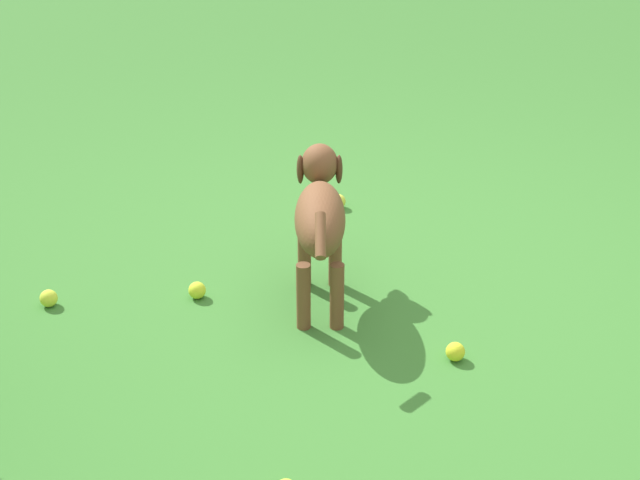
{
  "coord_description": "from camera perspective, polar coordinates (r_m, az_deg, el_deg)",
  "views": [
    {
      "loc": [
        3.07,
        -0.16,
        1.81
      ],
      "look_at": [
        0.06,
        -0.19,
        0.27
      ],
      "focal_mm": 52.69,
      "sensor_mm": 36.0,
      "label": 1
    }
  ],
  "objects": [
    {
      "name": "tennis_ball_2",
      "position": [
        3.64,
        -16.15,
        -3.42
      ],
      "size": [
        0.07,
        0.07,
        0.07
      ],
      "primitive_type": "sphere",
      "color": "#C6D438",
      "rests_on": "ground"
    },
    {
      "name": "tennis_ball_1",
      "position": [
        3.58,
        -7.47,
        -3.05
      ],
      "size": [
        0.07,
        0.07,
        0.07
      ],
      "primitive_type": "sphere",
      "color": "#C7D72E",
      "rests_on": "ground"
    },
    {
      "name": "ground",
      "position": [
        3.57,
        3.12,
        -3.49
      ],
      "size": [
        14.0,
        14.0,
        0.0
      ],
      "primitive_type": "plane",
      "color": "#38722D"
    },
    {
      "name": "dog",
      "position": [
        3.39,
        -0.0,
        1.52
      ],
      "size": [
        0.79,
        0.19,
        0.53
      ],
      "rotation": [
        0.0,
        0.0,
        3.16
      ],
      "color": "brown",
      "rests_on": "ground"
    },
    {
      "name": "tennis_ball_0",
      "position": [
        4.26,
        1.12,
        2.36
      ],
      "size": [
        0.07,
        0.07,
        0.07
      ],
      "primitive_type": "sphere",
      "color": "#D0D140",
      "rests_on": "ground"
    },
    {
      "name": "tennis_ball_3",
      "position": [
        3.23,
        8.22,
        -6.73
      ],
      "size": [
        0.07,
        0.07,
        0.07
      ],
      "primitive_type": "sphere",
      "color": "yellow",
      "rests_on": "ground"
    }
  ]
}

